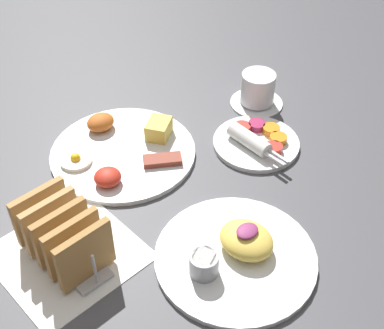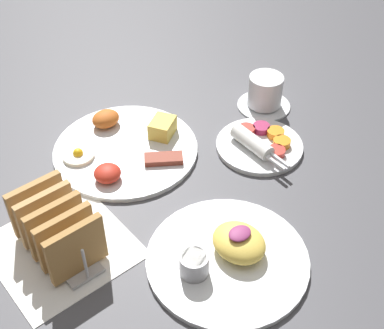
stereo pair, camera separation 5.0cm
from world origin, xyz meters
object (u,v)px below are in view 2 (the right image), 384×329
Objects in this scene: plate_breakfast at (124,148)px; toast_rack at (57,228)px; coffee_cup at (265,93)px; plate_foreground at (228,255)px; plate_condiments at (260,144)px.

toast_rack reaches higher than plate_breakfast.
coffee_cup reaches higher than plate_breakfast.
plate_breakfast is 1.09× the size of plate_foreground.
coffee_cup is (0.36, 0.27, 0.02)m from plate_foreground.
plate_condiments is (0.22, -0.17, 0.00)m from plate_breakfast.
plate_foreground is at bearing -94.48° from plate_breakfast.
plate_condiments is at bearing -3.52° from toast_rack.
plate_breakfast is at bearing 167.85° from coffee_cup.
plate_foreground is at bearing -45.23° from toast_rack.
plate_foreground is at bearing -145.26° from plate_condiments.
toast_rack reaches higher than plate_foreground.
plate_breakfast is 1.64× the size of toast_rack.
plate_breakfast is 1.56× the size of plate_condiments.
toast_rack is at bearing 134.77° from plate_foreground.
plate_foreground is (-0.03, -0.34, 0.00)m from plate_breakfast.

